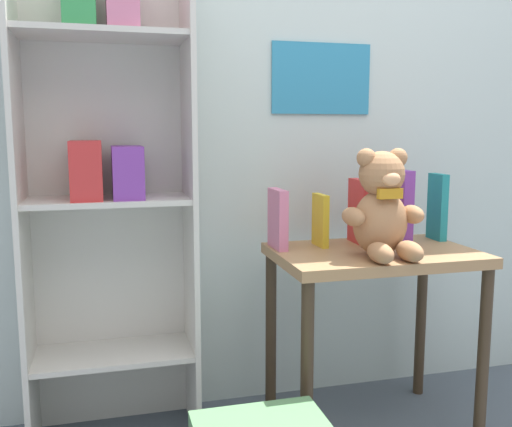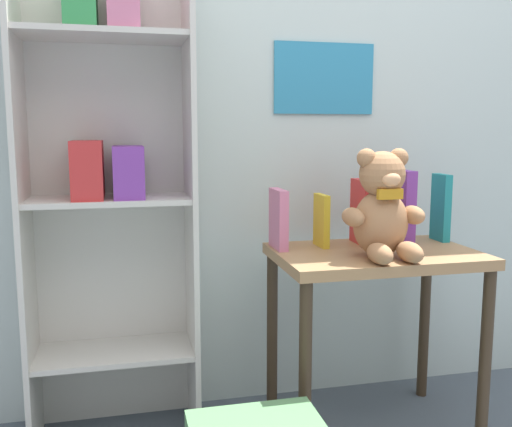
{
  "view_description": "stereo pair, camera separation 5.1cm",
  "coord_description": "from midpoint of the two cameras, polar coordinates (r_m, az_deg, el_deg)",
  "views": [
    {
      "loc": [
        -0.79,
        -0.85,
        1.06
      ],
      "look_at": [
        -0.31,
        0.95,
        0.79
      ],
      "focal_mm": 40.0,
      "sensor_mm": 36.0,
      "label": 1
    },
    {
      "loc": [
        -0.74,
        -0.87,
        1.06
      ],
      "look_at": [
        -0.31,
        0.95,
        0.79
      ],
      "focal_mm": 40.0,
      "sensor_mm": 36.0,
      "label": 2
    }
  ],
  "objects": [
    {
      "name": "wall_back",
      "position": [
        2.27,
        6.61,
        13.13
      ],
      "size": [
        4.8,
        0.07,
        2.5
      ],
      "color": "silver",
      "rests_on": "ground_plane"
    },
    {
      "name": "bookshelf_side",
      "position": [
        1.98,
        -13.8,
        4.31
      ],
      "size": [
        0.56,
        0.28,
        1.66
      ],
      "color": "beige",
      "rests_on": "ground_plane"
    },
    {
      "name": "display_table",
      "position": [
        2.02,
        12.49,
        -6.5
      ],
      "size": [
        0.69,
        0.45,
        0.65
      ],
      "color": "#9E754C",
      "rests_on": "ground_plane"
    },
    {
      "name": "teddy_bear",
      "position": [
        1.88,
        13.33,
        0.52
      ],
      "size": [
        0.27,
        0.24,
        0.35
      ],
      "color": "#A8754C",
      "rests_on": "display_table"
    },
    {
      "name": "book_standing_pink",
      "position": [
        1.98,
        3.01,
        -0.55
      ],
      "size": [
        0.03,
        0.14,
        0.21
      ],
      "primitive_type": "cube",
      "rotation": [
        0.0,
        0.0,
        0.0
      ],
      "color": "#D17093",
      "rests_on": "display_table"
    },
    {
      "name": "book_standing_yellow",
      "position": [
        2.02,
        7.29,
        -0.7
      ],
      "size": [
        0.02,
        0.11,
        0.19
      ],
      "primitive_type": "cube",
      "rotation": [
        0.0,
        0.0,
        0.01
      ],
      "color": "gold",
      "rests_on": "display_table"
    },
    {
      "name": "book_standing_red",
      "position": [
        2.09,
        11.18,
        0.16
      ],
      "size": [
        0.04,
        0.14,
        0.23
      ],
      "primitive_type": "cube",
      "rotation": [
        0.0,
        0.0,
        -0.02
      ],
      "color": "red",
      "rests_on": "display_table"
    },
    {
      "name": "book_standing_purple",
      "position": [
        2.14,
        15.21,
        0.65
      ],
      "size": [
        0.04,
        0.11,
        0.26
      ],
      "primitive_type": "cube",
      "rotation": [
        0.0,
        0.0,
        0.01
      ],
      "color": "purple",
      "rests_on": "display_table"
    },
    {
      "name": "book_standing_teal",
      "position": [
        2.23,
        18.63,
        0.57
      ],
      "size": [
        0.03,
        0.1,
        0.25
      ],
      "primitive_type": "cube",
      "rotation": [
        0.0,
        0.0,
        -0.03
      ],
      "color": "teal",
      "rests_on": "display_table"
    }
  ]
}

